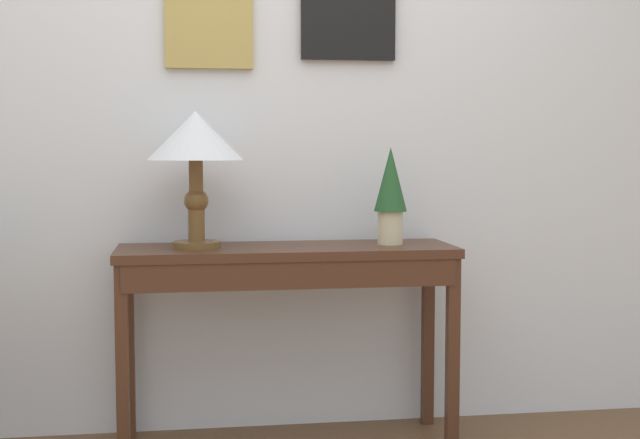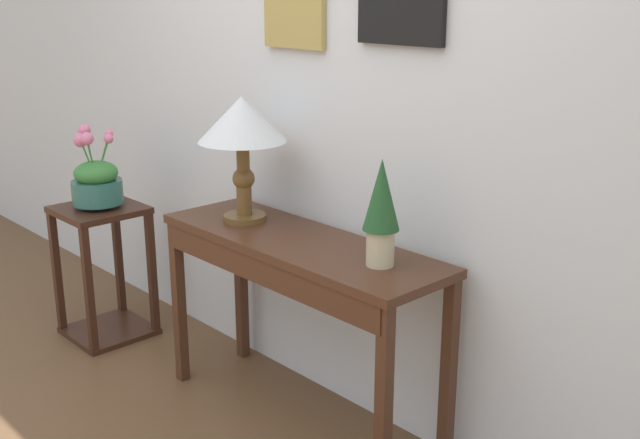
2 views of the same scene
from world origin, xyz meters
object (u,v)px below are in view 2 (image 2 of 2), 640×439
at_px(potted_plant_on_console, 381,207).
at_px(pedestal_stand_left, 104,272).
at_px(table_lamp, 242,127).
at_px(planter_bowl_wide, 96,181).
at_px(console_table, 295,267).

xyz_separation_m(potted_plant_on_console, pedestal_stand_left, (-1.68, -0.19, -0.65)).
bearing_deg(table_lamp, planter_bowl_wide, -169.05).
distance_m(potted_plant_on_console, pedestal_stand_left, 1.81).
xyz_separation_m(table_lamp, planter_bowl_wide, (-0.94, -0.18, -0.36)).
bearing_deg(pedestal_stand_left, table_lamp, 10.90).
bearing_deg(planter_bowl_wide, potted_plant_on_console, 6.60).
bearing_deg(console_table, pedestal_stand_left, -173.02).
height_order(console_table, table_lamp, table_lamp).
height_order(table_lamp, pedestal_stand_left, table_lamp).
relative_size(table_lamp, pedestal_stand_left, 0.76).
bearing_deg(potted_plant_on_console, console_table, -174.73).
xyz_separation_m(potted_plant_on_console, planter_bowl_wide, (-1.68, -0.19, -0.18)).
bearing_deg(planter_bowl_wide, pedestal_stand_left, 47.42).
distance_m(table_lamp, potted_plant_on_console, 0.77).
relative_size(pedestal_stand_left, planter_bowl_wide, 1.69).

